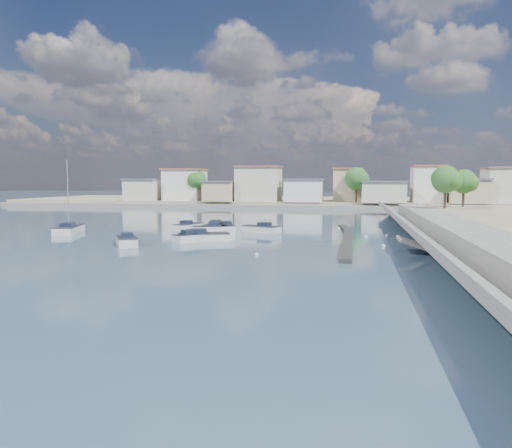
{
  "coord_description": "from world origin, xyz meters",
  "views": [
    {
      "loc": [
        7.55,
        -41.08,
        6.31
      ],
      "look_at": [
        -3.29,
        14.03,
        1.4
      ],
      "focal_mm": 35.0,
      "sensor_mm": 36.0,
      "label": 1
    }
  ],
  "objects": [
    {
      "name": "ground",
      "position": [
        0.0,
        40.0,
        0.0
      ],
      "size": [
        400.0,
        400.0,
        0.0
      ],
      "primitive_type": "plane",
      "color": "#294453",
      "rests_on": "ground"
    },
    {
      "name": "seawall_walkway",
      "position": [
        18.5,
        13.0,
        0.9
      ],
      "size": [
        5.0,
        90.0,
        1.8
      ],
      "primitive_type": "cube",
      "color": "slate",
      "rests_on": "ground"
    },
    {
      "name": "breakwater",
      "position": [
        6.9,
        12.69,
        0.17
      ],
      "size": [
        2.0,
        31.02,
        0.35
      ],
      "color": "black",
      "rests_on": "ground"
    },
    {
      "name": "far_shore_land",
      "position": [
        0.0,
        92.0,
        0.7
      ],
      "size": [
        160.0,
        40.0,
        1.4
      ],
      "primitive_type": "cube",
      "color": "gray",
      "rests_on": "ground"
    },
    {
      "name": "far_shore_quay",
      "position": [
        0.0,
        71.0,
        0.4
      ],
      "size": [
        160.0,
        2.5,
        0.8
      ],
      "primitive_type": "cube",
      "color": "slate",
      "rests_on": "ground"
    },
    {
      "name": "far_town",
      "position": [
        10.71,
        76.92,
        4.93
      ],
      "size": [
        113.01,
        12.8,
        8.35
      ],
      "color": "beige",
      "rests_on": "far_shore_land"
    },
    {
      "name": "shore_trees",
      "position": [
        8.34,
        68.11,
        6.22
      ],
      "size": [
        74.56,
        38.32,
        7.92
      ],
      "color": "#38281E",
      "rests_on": "ground"
    },
    {
      "name": "motorboat_a",
      "position": [
        -14.29,
        4.07,
        0.38
      ],
      "size": [
        3.78,
        4.78,
        1.48
      ],
      "color": "silver",
      "rests_on": "ground"
    },
    {
      "name": "motorboat_b",
      "position": [
        -8.81,
        8.01,
        0.38
      ],
      "size": [
        3.44,
        4.06,
        1.48
      ],
      "color": "silver",
      "rests_on": "ground"
    },
    {
      "name": "motorboat_c",
      "position": [
        -3.7,
        18.19,
        0.38
      ],
      "size": [
        5.31,
        3.33,
        1.48
      ],
      "color": "silver",
      "rests_on": "ground"
    },
    {
      "name": "motorboat_d",
      "position": [
        -9.75,
        16.82,
        0.38
      ],
      "size": [
        4.7,
        3.15,
        1.48
      ],
      "color": "silver",
      "rests_on": "ground"
    },
    {
      "name": "motorboat_e",
      "position": [
        -13.07,
        19.6,
        0.38
      ],
      "size": [
        3.09,
        5.06,
        1.48
      ],
      "color": "silver",
      "rests_on": "ground"
    },
    {
      "name": "motorboat_f",
      "position": [
        -8.1,
        19.08,
        0.38
      ],
      "size": [
        3.26,
        4.62,
        1.48
      ],
      "color": "silver",
      "rests_on": "ground"
    },
    {
      "name": "motorboat_g",
      "position": [
        -9.79,
        19.34,
        0.38
      ],
      "size": [
        2.25,
        5.49,
        1.48
      ],
      "color": "silver",
      "rests_on": "ground"
    },
    {
      "name": "motorboat_h",
      "position": [
        -7.54,
        8.82,
        0.38
      ],
      "size": [
        5.95,
        3.93,
        1.48
      ],
      "color": "silver",
      "rests_on": "ground"
    },
    {
      "name": "sailboat",
      "position": [
        -26.33,
        13.72,
        0.41
      ],
      "size": [
        4.01,
        7.28,
        9.0
      ],
      "color": "silver",
      "rests_on": "ground"
    },
    {
      "name": "mooring_buoys",
      "position": [
        7.79,
        15.56,
        0.05
      ],
      "size": [
        12.11,
        29.19,
        0.36
      ],
      "color": "silver",
      "rests_on": "ground"
    }
  ]
}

